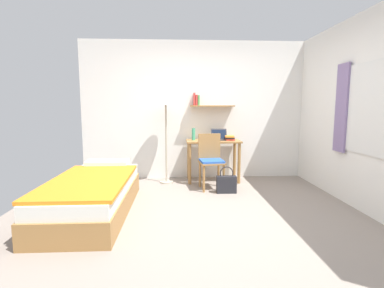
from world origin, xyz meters
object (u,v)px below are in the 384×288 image
Objects in this scene: standing_lamp at (166,103)px; book_stack at (229,138)px; laptop at (219,137)px; water_bottle at (194,134)px; desk at (213,149)px; handbag at (226,184)px; bed at (93,195)px; desk_chair at (211,159)px.

standing_lamp reaches higher than book_stack.
laptop is 0.48m from water_bottle.
water_bottle reaches higher than book_stack.
water_bottle is (0.50, 0.11, -0.56)m from standing_lamp.
desk reaches higher than handbag.
bed is 2.25× the size of desk_chair.
desk_chair reaches higher than handbag.
book_stack is (1.16, 0.09, -0.63)m from standing_lamp.
desk_chair is 0.69m from book_stack.
bed is 9.28× the size of water_bottle.
book_stack is at bearing 4.21° from standing_lamp.
bed is at bearing -138.96° from desk.
laptop is at bearing 164.74° from book_stack.
desk is at bearing -4.78° from water_bottle.
bed is 6.83× the size of laptop.
standing_lamp is at bearing -167.87° from water_bottle.
laptop is (0.12, 0.06, 0.21)m from desk.
handbag is at bearing -89.63° from laptop.
laptop is at bearing 7.93° from standing_lamp.
handbag is (1.88, 0.77, -0.09)m from bed.
desk reaches higher than bed.
desk is 0.60× the size of standing_lamp.
desk is at bearing 41.04° from bed.
standing_lamp is at bearing 58.27° from bed.
laptop reaches higher than handbag.
laptop is 0.70× the size of handbag.
desk is 4.42× the size of water_bottle.
water_bottle is at bearing 175.22° from desk.
desk_chair is (1.66, 1.05, 0.27)m from bed.
desk_chair is at bearing 32.44° from bed.
laptop is at bearing 26.85° from desk.
laptop is (0.97, 0.14, -0.62)m from standing_lamp.
book_stack is (0.40, 0.48, 0.30)m from desk_chair.
desk_chair is 0.51m from handbag.
book_stack is at bearing -1.86° from water_bottle.
desk_chair is at bearing 127.46° from handbag.
book_stack is at bearing 1.64° from desk.
desk_chair is 2.13× the size of handbag.
laptop is (1.87, 1.59, 0.57)m from bed.
handbag is at bearing -80.92° from desk.
book_stack is (2.06, 1.54, 0.56)m from bed.
laptop is 1.36× the size of water_bottle.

